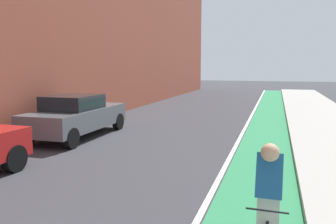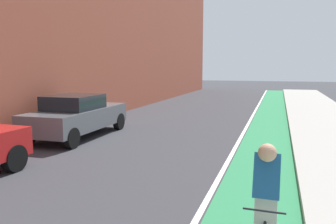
{
  "view_description": "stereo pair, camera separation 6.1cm",
  "coord_description": "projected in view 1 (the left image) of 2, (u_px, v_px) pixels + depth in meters",
  "views": [
    {
      "loc": [
        3.67,
        3.6,
        2.53
      ],
      "look_at": [
        0.91,
        12.33,
        1.31
      ],
      "focal_mm": 36.59,
      "sensor_mm": 36.0,
      "label": 1
    },
    {
      "loc": [
        3.72,
        3.62,
        2.53
      ],
      "look_at": [
        0.91,
        12.33,
        1.31
      ],
      "focal_mm": 36.59,
      "sensor_mm": 36.0,
      "label": 2
    }
  ],
  "objects": [
    {
      "name": "ground_plane",
      "position": [
        186.0,
        125.0,
        14.9
      ],
      "size": [
        96.17,
        96.17,
        0.0
      ],
      "primitive_type": "plane",
      "color": "#38383D"
    },
    {
      "name": "bike_lane_paint",
      "position": [
        269.0,
        122.0,
        15.77
      ],
      "size": [
        1.6,
        43.71,
        0.0
      ],
      "primitive_type": "cube",
      "color": "#2D8451",
      "rests_on": "ground"
    },
    {
      "name": "lane_divider_stripe",
      "position": [
        249.0,
        121.0,
        16.04
      ],
      "size": [
        0.12,
        43.71,
        0.0
      ],
      "primitive_type": "cube",
      "color": "white",
      "rests_on": "ground"
    },
    {
      "name": "sidewalk_right",
      "position": [
        326.0,
        123.0,
        15.04
      ],
      "size": [
        3.25,
        43.71,
        0.14
      ],
      "primitive_type": "cube",
      "color": "#A8A59E",
      "rests_on": "ground"
    },
    {
      "name": "parked_sedan_gray",
      "position": [
        76.0,
        115.0,
        12.31
      ],
      "size": [
        1.91,
        4.53,
        1.53
      ],
      "color": "#595B60",
      "rests_on": "ground"
    },
    {
      "name": "cyclist_mid",
      "position": [
        268.0,
        203.0,
        4.36
      ],
      "size": [
        0.48,
        1.73,
        1.62
      ],
      "color": "black",
      "rests_on": "ground"
    }
  ]
}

